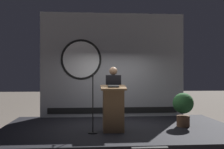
{
  "coord_description": "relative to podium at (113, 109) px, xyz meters",
  "views": [
    {
      "loc": [
        -0.81,
        -7.42,
        1.76
      ],
      "look_at": [
        -0.21,
        -0.19,
        1.75
      ],
      "focal_mm": 43.37,
      "sensor_mm": 36.0,
      "label": 1
    }
  ],
  "objects": [
    {
      "name": "banner_display",
      "position": [
        0.17,
        2.44,
        1.18
      ],
      "size": [
        4.93,
        0.12,
        3.56
      ],
      "color": "#9E9EA3",
      "rests_on": "stage_platform"
    },
    {
      "name": "microphone_stand",
      "position": [
        -0.52,
        -0.11,
        -0.07
      ],
      "size": [
        0.24,
        0.47,
        1.48
      ],
      "color": "black",
      "rests_on": "stage_platform"
    },
    {
      "name": "podium",
      "position": [
        0.0,
        0.0,
        0.0
      ],
      "size": [
        0.64,
        0.5,
        1.19
      ],
      "color": "olive",
      "rests_on": "stage_platform"
    },
    {
      "name": "speaker_person",
      "position": [
        0.04,
        0.48,
        0.26
      ],
      "size": [
        0.4,
        0.26,
        1.65
      ],
      "color": "black",
      "rests_on": "stage_platform"
    },
    {
      "name": "ground_plane",
      "position": [
        0.21,
        0.59,
        -0.88
      ],
      "size": [
        40.0,
        40.0,
        0.0
      ],
      "primitive_type": "plane",
      "color": "#6B6056"
    },
    {
      "name": "potted_plant",
      "position": [
        2.0,
        0.5,
        -0.02
      ],
      "size": [
        0.58,
        0.58,
        0.94
      ],
      "color": "brown",
      "rests_on": "stage_platform"
    },
    {
      "name": "stage_platform",
      "position": [
        0.21,
        0.59,
        -0.73
      ],
      "size": [
        6.4,
        4.0,
        0.3
      ],
      "primitive_type": "cube",
      "color": "black",
      "rests_on": "ground"
    }
  ]
}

